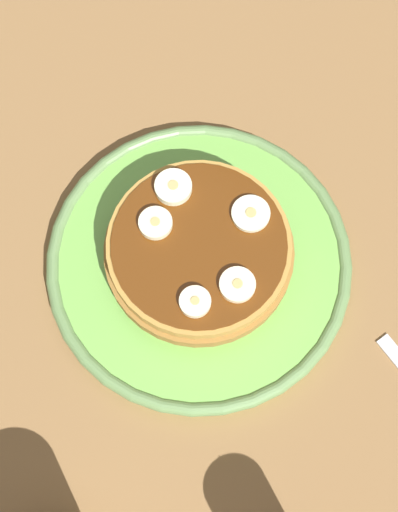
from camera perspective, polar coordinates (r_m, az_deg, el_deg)
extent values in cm
cube|color=olive|center=(69.33, 0.00, -1.22)|extent=(140.00, 140.00, 3.00)
cylinder|color=#72B74C|center=(67.07, 0.00, -0.60)|extent=(27.12, 27.12, 1.76)
torus|color=#658B50|center=(66.48, 0.00, -0.43)|extent=(27.54, 27.54, 1.23)
cylinder|color=#B97347|center=(65.39, 0.20, -0.59)|extent=(15.84, 15.84, 1.44)
cylinder|color=olive|center=(64.26, -0.36, 0.43)|extent=(16.45, 16.45, 1.44)
cylinder|color=#B98A3E|center=(62.69, -0.22, 0.32)|extent=(15.73, 15.73, 1.44)
cylinder|color=#592B0A|center=(62.08, 0.00, 0.93)|extent=(14.94, 14.94, 0.16)
cylinder|color=#EAECC3|center=(62.96, 4.00, 3.25)|extent=(3.31, 3.31, 0.61)
cylinder|color=tan|center=(62.64, 4.02, 3.37)|extent=(0.93, 0.93, 0.08)
cylinder|color=#FAEABA|center=(60.72, 2.97, -2.24)|extent=(3.02, 3.02, 0.76)
cylinder|color=tan|center=(60.32, 2.99, -2.13)|extent=(0.85, 0.85, 0.08)
cylinder|color=#F1EBBB|center=(62.43, -3.45, 2.36)|extent=(2.89, 2.89, 0.82)
cylinder|color=tan|center=(62.01, -3.47, 2.51)|extent=(0.81, 0.81, 0.08)
cylinder|color=#EAEEC3|center=(63.63, -1.99, 5.30)|extent=(3.22, 3.22, 0.95)
cylinder|color=tan|center=(63.16, -2.01, 5.49)|extent=(0.90, 0.90, 0.08)
cylinder|color=#F1E7BC|center=(60.21, -0.31, -3.56)|extent=(2.63, 2.63, 0.83)
cylinder|color=tan|center=(59.77, -0.31, -3.45)|extent=(0.74, 0.74, 0.08)
cube|color=silver|center=(67.97, 14.98, -6.88)|extent=(3.67, 2.79, 0.50)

